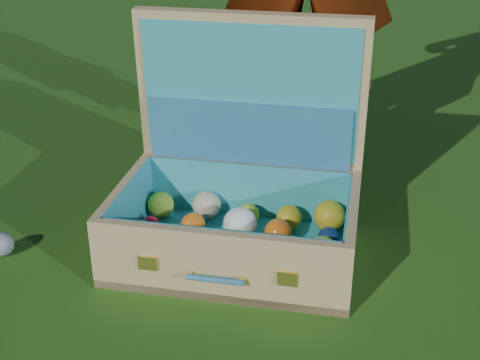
% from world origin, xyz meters
% --- Properties ---
extents(ground, '(60.00, 60.00, 0.00)m').
position_xyz_m(ground, '(0.00, 0.00, 0.00)').
color(ground, '#215114').
rests_on(ground, ground).
extents(stray_ball, '(0.06, 0.06, 0.06)m').
position_xyz_m(stray_ball, '(-0.61, 0.06, 0.03)').
color(stray_ball, teal).
rests_on(stray_ball, ground).
extents(suitcase, '(0.64, 0.49, 0.60)m').
position_xyz_m(suitcase, '(0.00, 0.22, 0.17)').
color(suitcase, tan).
rests_on(suitcase, ground).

